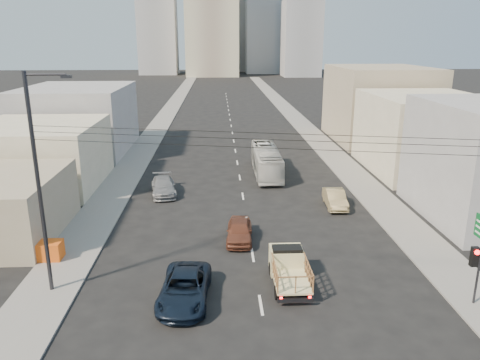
{
  "coord_description": "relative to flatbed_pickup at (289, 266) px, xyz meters",
  "views": [
    {
      "loc": [
        -2.12,
        -19.65,
        13.39
      ],
      "look_at": [
        -0.57,
        13.38,
        3.5
      ],
      "focal_mm": 35.0,
      "sensor_mm": 36.0,
      "label": 1
    }
  ],
  "objects": [
    {
      "name": "bldg_right_mid",
      "position": [
        17.72,
        23.83,
        2.91
      ],
      "size": [
        11.0,
        14.0,
        8.0
      ],
      "primitive_type": "cube",
      "color": "beige",
      "rests_on": "ground"
    },
    {
      "name": "ground",
      "position": [
        -1.78,
        -4.17,
        -1.09
      ],
      "size": [
        420.0,
        420.0,
        0.0
      ],
      "primitive_type": "plane",
      "color": "black",
      "rests_on": "ground"
    },
    {
      "name": "sedan_tan",
      "position": [
        5.78,
        12.74,
        -0.38
      ],
      "size": [
        1.76,
        4.42,
        1.43
      ],
      "primitive_type": "imported",
      "rotation": [
        0.0,
        0.0,
        -0.06
      ],
      "color": "#958357",
      "rests_on": "ground"
    },
    {
      "name": "flatbed_pickup",
      "position": [
        0.0,
        0.0,
        0.0
      ],
      "size": [
        1.95,
        4.41,
        1.9
      ],
      "color": "beige",
      "rests_on": "ground"
    },
    {
      "name": "city_bus",
      "position": [
        1.03,
        22.91,
        0.35
      ],
      "size": [
        2.45,
        10.39,
        2.89
      ],
      "primitive_type": "imported",
      "rotation": [
        0.0,
        0.0,
        -0.0
      ],
      "color": "#B9BAB6",
      "rests_on": "ground"
    },
    {
      "name": "bldg_right_far",
      "position": [
        18.22,
        39.83,
        3.91
      ],
      "size": [
        12.0,
        16.0,
        10.0
      ],
      "primitive_type": "cube",
      "color": "gray",
      "rests_on": "ground"
    },
    {
      "name": "sedan_grey",
      "position": [
        -8.92,
        16.75,
        -0.36
      ],
      "size": [
        2.85,
        5.35,
        1.48
      ],
      "primitive_type": "imported",
      "rotation": [
        0.0,
        0.0,
        0.16
      ],
      "color": "slate",
      "rests_on": "ground"
    },
    {
      "name": "overhead_wires",
      "position": [
        -1.78,
        -2.67,
        7.87
      ],
      "size": [
        23.01,
        5.02,
        0.72
      ],
      "color": "black",
      "rests_on": "ground"
    },
    {
      "name": "midrise_east",
      "position": [
        28.22,
        160.83,
        12.91
      ],
      "size": [
        14.0,
        14.0,
        28.0
      ],
      "primitive_type": "cube",
      "color": "#95999E",
      "rests_on": "ground"
    },
    {
      "name": "crate_stack",
      "position": [
        -14.78,
        3.68,
        -0.4
      ],
      "size": [
        1.8,
        1.2,
        1.14
      ],
      "color": "#E65A15",
      "rests_on": "sidewalk_left"
    },
    {
      "name": "sidewalk_left",
      "position": [
        -13.53,
        65.83,
        -1.03
      ],
      "size": [
        3.5,
        180.0,
        0.12
      ],
      "primitive_type": "cube",
      "color": "slate",
      "rests_on": "ground"
    },
    {
      "name": "midrise_nw",
      "position": [
        -27.78,
        175.83,
        15.91
      ],
      "size": [
        15.0,
        15.0,
        34.0
      ],
      "primitive_type": "cube",
      "color": "#95999E",
      "rests_on": "ground"
    },
    {
      "name": "streetlamp_left",
      "position": [
        -13.17,
        -0.17,
        5.34
      ],
      "size": [
        2.36,
        0.25,
        12.0
      ],
      "color": "#2D2D33",
      "rests_on": "ground"
    },
    {
      "name": "lane_dashes",
      "position": [
        -1.78,
        48.83,
        -1.09
      ],
      "size": [
        0.15,
        104.0,
        0.01
      ],
      "color": "silver",
      "rests_on": "ground"
    },
    {
      "name": "midrise_back",
      "position": [
        4.22,
        195.83,
        20.91
      ],
      "size": [
        18.0,
        18.0,
        44.0
      ],
      "primitive_type": "cube",
      "color": "gray",
      "rests_on": "ground"
    },
    {
      "name": "sedan_brown",
      "position": [
        -2.53,
        6.19,
        -0.36
      ],
      "size": [
        2.02,
        4.43,
        1.47
      ],
      "primitive_type": "imported",
      "rotation": [
        0.0,
        0.0,
        -0.07
      ],
      "color": "brown",
      "rests_on": "ground"
    },
    {
      "name": "navy_pickup",
      "position": [
        -5.8,
        -1.57,
        -0.34
      ],
      "size": [
        2.86,
        5.61,
        1.52
      ],
      "primitive_type": "imported",
      "rotation": [
        0.0,
        0.0,
        -0.07
      ],
      "color": "black",
      "rests_on": "ground"
    },
    {
      "name": "midrise_ne",
      "position": [
        16.22,
        180.83,
        18.91
      ],
      "size": [
        16.0,
        16.0,
        40.0
      ],
      "primitive_type": "cube",
      "color": "#95999E",
      "rests_on": "ground"
    },
    {
      "name": "bldg_left_mid",
      "position": [
        -20.78,
        19.83,
        1.91
      ],
      "size": [
        11.0,
        12.0,
        6.0
      ],
      "primitive_type": "cube",
      "color": "beige",
      "rests_on": "ground"
    },
    {
      "name": "sidewalk_right",
      "position": [
        9.97,
        65.83,
        -1.03
      ],
      "size": [
        3.5,
        180.0,
        0.12
      ],
      "primitive_type": "cube",
      "color": "slate",
      "rests_on": "ground"
    },
    {
      "name": "bldg_left_far",
      "position": [
        -21.28,
        34.83,
        2.91
      ],
      "size": [
        12.0,
        16.0,
        8.0
      ],
      "primitive_type": "cube",
      "color": "gray",
      "rests_on": "ground"
    }
  ]
}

